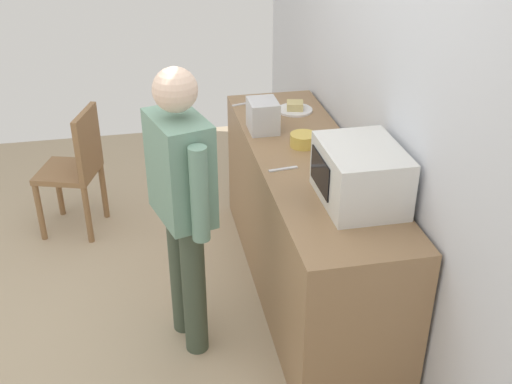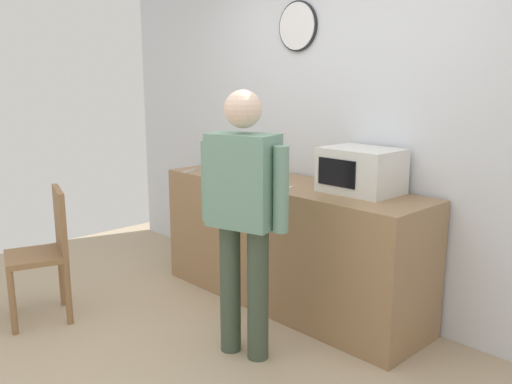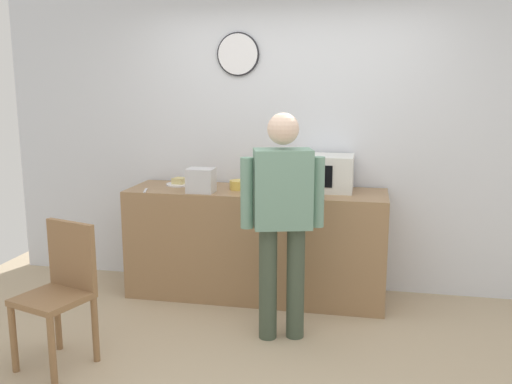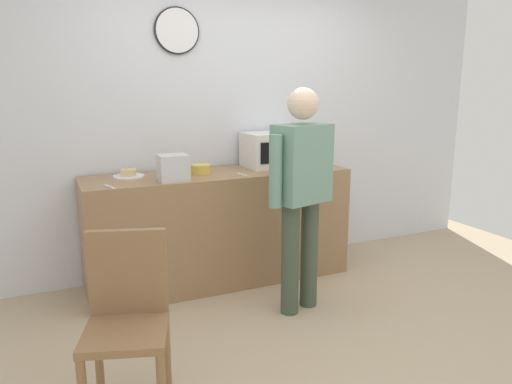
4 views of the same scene
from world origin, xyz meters
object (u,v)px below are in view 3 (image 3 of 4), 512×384
Objects in this scene: fork_utensil at (145,191)px; spoon_utensil at (268,194)px; toaster at (201,180)px; wooden_chair at (61,287)px; salad_bowl at (239,185)px; sandwich_plate at (180,183)px; person_standing at (282,210)px; microwave at (323,173)px.

spoon_utensil is (1.04, 0.04, 0.00)m from fork_utensil.
fork_utensil is at bearing -177.85° from spoon_utensil.
toaster is 1.46m from wooden_chair.
salad_bowl is at bearing 34.45° from toaster.
spoon_utensil reaches higher than wooden_chair.
sandwich_plate is 0.57m from salad_bowl.
microwave is at bearing 76.67° from person_standing.
sandwich_plate is 0.90m from spoon_utensil.
sandwich_plate is 1.42× the size of spoon_utensil.
wooden_chair is at bearing -100.99° from sandwich_plate.
toaster reaches higher than sandwich_plate.
toaster is 0.98m from person_standing.
person_standing is at bearing -103.33° from microwave.
spoon_utensil is (0.85, -0.29, -0.02)m from sandwich_plate.
person_standing reaches higher than salad_bowl.
toaster is at bearing 4.89° from fork_utensil.
person_standing is at bearing -39.48° from sandwich_plate.
microwave reaches higher than sandwich_plate.
fork_utensil is 1.05m from spoon_utensil.
salad_bowl is at bearing 122.46° from person_standing.
spoon_utensil is 0.62m from person_standing.
person_standing is at bearing -70.43° from spoon_utensil.
spoon_utensil is at bearing 47.15° from wooden_chair.
person_standing is at bearing -37.24° from toaster.
microwave is 0.31× the size of person_standing.
wooden_chair is (-1.36, -0.65, -0.43)m from person_standing.
spoon_utensil is 1.74m from wooden_chair.
microwave is at bearing 35.16° from spoon_utensil.
person_standing reaches higher than microwave.
microwave is 0.53m from spoon_utensil.
microwave reaches higher than fork_utensil.
sandwich_plate is at bearing 135.08° from toaster.
microwave is 2.27× the size of toaster.
salad_bowl is at bearing -9.32° from sandwich_plate.
fork_utensil is at bearing -167.15° from microwave.
fork_utensil is 0.18× the size of wooden_chair.
toaster is 0.13× the size of person_standing.
sandwich_plate reaches higher than spoon_utensil.
fork_utensil is (-1.46, -0.33, -0.15)m from microwave.
fork_utensil is (-0.76, -0.23, -0.03)m from salad_bowl.
wooden_chair is (-1.56, -1.53, -0.57)m from microwave.
spoon_utensil is at bearing 2.15° from fork_utensil.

